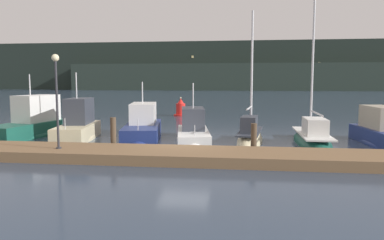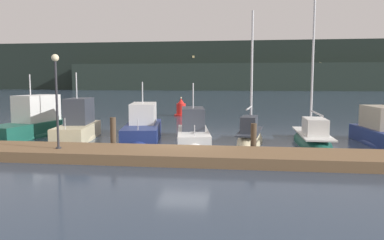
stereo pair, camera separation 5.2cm
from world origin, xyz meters
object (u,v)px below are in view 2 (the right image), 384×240
Objects in this scene: motorboat_berth_7 at (384,138)px; channel_buoy at (181,109)px; sailboat_berth_6 at (312,140)px; dock_lamppost at (56,86)px; sailboat_berth_5 at (250,140)px; motorboat_berth_4 at (193,135)px; motorboat_berth_3 at (143,132)px; motorboat_berth_1 at (32,129)px; motorboat_berth_2 at (78,131)px.

channel_buoy is at bearing 131.47° from motorboat_berth_7.
dock_lamppost is (-11.95, -5.70, 3.03)m from sailboat_berth_6.
sailboat_berth_5 is 1.22× the size of motorboat_berth_7.
motorboat_berth_3 is at bearing 167.91° from motorboat_berth_4.
sailboat_berth_6 reaches higher than motorboat_berth_3.
sailboat_berth_5 reaches higher than channel_buoy.
motorboat_berth_3 is at bearing 3.63° from motorboat_berth_1.
dock_lamppost is (-2.15, -20.77, 2.53)m from channel_buoy.
motorboat_berth_1 is 7.00m from motorboat_berth_3.
motorboat_berth_2 is (3.36, -0.78, -0.00)m from motorboat_berth_1.
sailboat_berth_5 is 0.78× the size of sailboat_berth_6.
motorboat_berth_7 reaches higher than motorboat_berth_4.
channel_buoy is at bearing 101.86° from motorboat_berth_4.
sailboat_berth_5 is (10.06, 0.04, -0.30)m from motorboat_berth_2.
sailboat_berth_6 is at bearing -56.97° from channel_buoy.
motorboat_berth_1 is at bearing 178.66° from motorboat_berth_4.
motorboat_berth_2 is at bearing -161.38° from motorboat_berth_3.
motorboat_berth_2 is at bearing -13.00° from motorboat_berth_1.
motorboat_berth_2 is at bearing -179.80° from sailboat_berth_5.
sailboat_berth_6 reaches higher than motorboat_berth_2.
dock_lamppost reaches higher than motorboat_berth_1.
motorboat_berth_3 is 0.89× the size of sailboat_berth_5.
motorboat_berth_1 is 3.45m from motorboat_berth_2.
sailboat_berth_6 is 1.57× the size of motorboat_berth_7.
sailboat_berth_5 is (6.44, -1.18, -0.19)m from motorboat_berth_3.
motorboat_berth_4 is at bearing 177.85° from motorboat_berth_7.
sailboat_berth_6 is at bearing 176.88° from motorboat_berth_7.
sailboat_berth_5 is at bearing 32.26° from dock_lamppost.
motorboat_berth_4 is (6.80, 0.54, -0.18)m from motorboat_berth_2.
channel_buoy is (0.05, 14.20, 0.32)m from motorboat_berth_3.
motorboat_berth_1 is 0.85× the size of sailboat_berth_5.
motorboat_berth_7 is at bearing 0.50° from motorboat_berth_2.
motorboat_berth_1 is 10.17m from motorboat_berth_4.
sailboat_berth_6 is (3.42, 0.32, 0.02)m from sailboat_berth_5.
motorboat_berth_2 is 17.18m from motorboat_berth_7.
sailboat_berth_6 reaches higher than channel_buoy.
motorboat_berth_7 reaches higher than motorboat_berth_3.
motorboat_berth_1 is at bearing 176.84° from sailboat_berth_5.
motorboat_berth_4 is 3.35× the size of channel_buoy.
motorboat_berth_3 reaches higher than channel_buoy.
motorboat_berth_4 is 0.77× the size of sailboat_berth_5.
sailboat_berth_6 reaches higher than motorboat_berth_7.
motorboat_berth_2 is 13.48m from sailboat_berth_6.
motorboat_berth_7 is at bearing 0.92° from sailboat_berth_5.
sailboat_berth_5 is 7.12m from motorboat_berth_7.
dock_lamppost reaches higher than motorboat_berth_2.
motorboat_berth_1 is at bearing -115.67° from channel_buoy.
motorboat_berth_1 reaches higher than motorboat_berth_3.
motorboat_berth_4 is at bearing -12.09° from motorboat_berth_3.
motorboat_berth_1 reaches higher than motorboat_berth_4.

